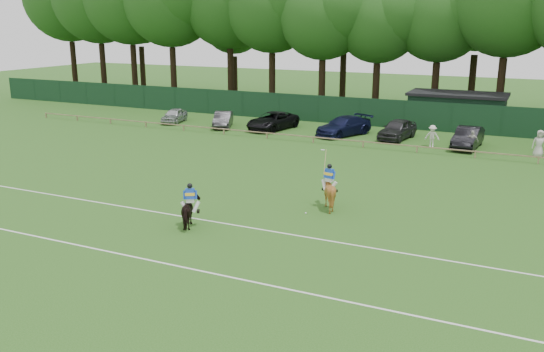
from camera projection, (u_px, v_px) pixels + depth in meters
The scene contains 20 objects.
ground at pixel (236, 217), 27.82m from camera, with size 160.00×160.00×0.00m, color #1E4C14.
horse_dark at pixel (191, 211), 26.40m from camera, with size 0.80×1.76×1.49m, color black.
horse_chestnut at pixel (329, 191), 28.99m from camera, with size 1.43×1.61×1.77m, color brown.
sedan_silver at pixel (174, 116), 53.52m from camera, with size 1.54×3.83×1.30m, color #B1B4B6.
sedan_grey at pixel (223, 119), 51.18m from camera, with size 1.45×4.16×1.37m, color #2A2A2C.
suv_black at pixel (273, 121), 50.07m from camera, with size 2.49×5.40×1.50m, color black.
sedan_navy at pixel (344, 126), 47.45m from camera, with size 2.18×5.35×1.55m, color #121538.
hatch_grey at pixel (397, 129), 46.01m from camera, with size 1.88×4.67×1.59m, color #2C2B2D.
estate_black at pixel (468, 138), 42.81m from camera, with size 1.64×4.71×1.55m, color black.
spectator_left at pixel (432, 136), 43.14m from camera, with size 1.06×0.61×1.65m, color silver.
spectator_mid at pixel (472, 141), 41.46m from camera, with size 0.93×0.39×1.58m, color beige.
spectator_right at pixel (539, 144), 39.86m from camera, with size 0.93×0.61×1.90m, color beige.
rider_dark at pixel (190, 197), 26.20m from camera, with size 0.88×0.61×1.41m.
rider_chestnut at pixel (329, 176), 28.78m from camera, with size 0.93×0.68×2.05m.
polo_ball at pixel (306, 213), 28.30m from camera, with size 0.09×0.09×0.09m, color silver.
pitch_lines at pixel (197, 242), 24.76m from camera, with size 60.00×5.10×0.01m.
pitch_rail at pixel (350, 140), 43.43m from camera, with size 62.10×0.10×0.50m.
perimeter_fence at pixel (382, 113), 51.08m from camera, with size 92.08×0.08×2.50m.
utility_shed at pixel (457, 110), 51.16m from camera, with size 8.40×4.40×3.04m.
tree_row at pixel (421, 116), 57.57m from camera, with size 96.00×12.00×21.00m, color #26561C, non-canonical shape.
Camera 1 is at (12.77, -23.09, 9.22)m, focal length 38.00 mm.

